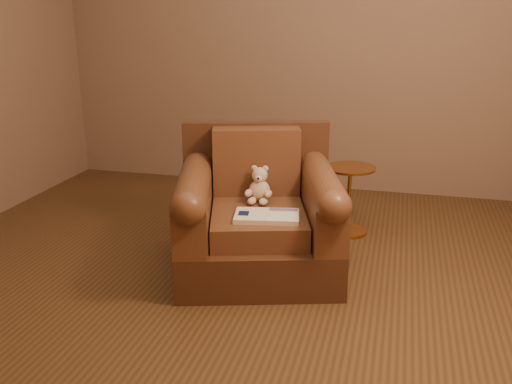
# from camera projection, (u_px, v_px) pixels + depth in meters

# --- Properties ---
(floor) EXTENTS (4.00, 4.00, 0.00)m
(floor) POSITION_uv_depth(u_px,v_px,m) (215.00, 280.00, 3.38)
(floor) COLOR #53381C
(floor) RESTS_ON ground
(armchair) EXTENTS (1.15, 1.12, 0.85)m
(armchair) POSITION_uv_depth(u_px,v_px,m) (258.00, 217.00, 3.46)
(armchair) COLOR #482918
(armchair) RESTS_ON floor
(teddy_bear) EXTENTS (0.17, 0.19, 0.23)m
(teddy_bear) POSITION_uv_depth(u_px,v_px,m) (259.00, 188.00, 3.48)
(teddy_bear) COLOR beige
(teddy_bear) RESTS_ON armchair
(guidebook) EXTENTS (0.40, 0.28, 0.03)m
(guidebook) POSITION_uv_depth(u_px,v_px,m) (267.00, 216.00, 3.21)
(guidebook) COLOR beige
(guidebook) RESTS_ON armchair
(side_table) EXTENTS (0.35, 0.35, 0.49)m
(side_table) POSITION_uv_depth(u_px,v_px,m) (349.00, 198.00, 4.02)
(side_table) COLOR #C28135
(side_table) RESTS_ON floor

